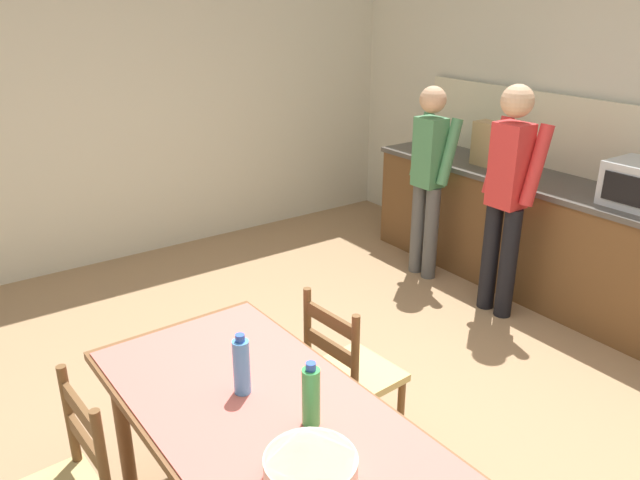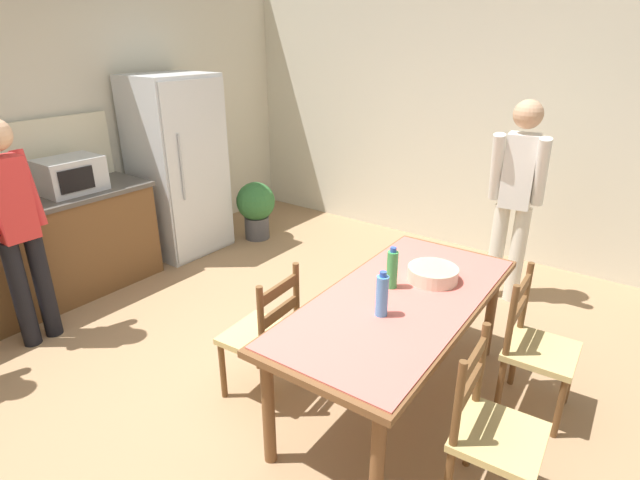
# 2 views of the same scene
# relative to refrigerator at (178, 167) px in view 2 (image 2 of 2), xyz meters

# --- Properties ---
(ground_plane) EXTENTS (8.32, 8.32, 0.00)m
(ground_plane) POSITION_rel_refrigerator_xyz_m (-1.31, -2.19, -0.93)
(ground_plane) COLOR #9E7A56
(wall_back) EXTENTS (6.52, 0.12, 2.90)m
(wall_back) POSITION_rel_refrigerator_xyz_m (-1.31, 0.47, 0.52)
(wall_back) COLOR beige
(wall_back) RESTS_ON ground
(wall_right) EXTENTS (0.12, 5.20, 2.90)m
(wall_right) POSITION_rel_refrigerator_xyz_m (1.95, -2.19, 0.52)
(wall_right) COLOR beige
(wall_right) RESTS_ON ground
(refrigerator) EXTENTS (0.81, 0.73, 1.86)m
(refrigerator) POSITION_rel_refrigerator_xyz_m (0.00, 0.00, 0.00)
(refrigerator) COLOR silver
(refrigerator) RESTS_ON ground
(microwave) EXTENTS (0.50, 0.39, 0.30)m
(microwave) POSITION_rel_refrigerator_xyz_m (-1.14, 0.02, 0.15)
(microwave) COLOR #B2B7BC
(microwave) RESTS_ON kitchen_counter
(dining_table) EXTENTS (1.91, 0.91, 0.75)m
(dining_table) POSITION_rel_refrigerator_xyz_m (-0.85, -3.06, -0.26)
(dining_table) COLOR brown
(dining_table) RESTS_ON ground
(bottle_near_centre) EXTENTS (0.07, 0.07, 0.27)m
(bottle_near_centre) POSITION_rel_refrigerator_xyz_m (-1.09, -3.07, -0.05)
(bottle_near_centre) COLOR #4C8ED6
(bottle_near_centre) RESTS_ON dining_table
(bottle_off_centre) EXTENTS (0.07, 0.07, 0.27)m
(bottle_off_centre) POSITION_rel_refrigerator_xyz_m (-0.76, -2.95, -0.05)
(bottle_off_centre) COLOR green
(bottle_off_centre) RESTS_ON dining_table
(serving_bowl) EXTENTS (0.32, 0.32, 0.09)m
(serving_bowl) POSITION_rel_refrigerator_xyz_m (-0.52, -3.12, -0.13)
(serving_bowl) COLOR beige
(serving_bowl) RESTS_ON dining_table
(chair_side_near_right) EXTENTS (0.44, 0.42, 0.91)m
(chair_side_near_right) POSITION_rel_refrigerator_xyz_m (-0.41, -3.78, -0.49)
(chair_side_near_right) COLOR brown
(chair_side_near_right) RESTS_ON ground
(chair_side_near_left) EXTENTS (0.45, 0.43, 0.91)m
(chair_side_near_left) POSITION_rel_refrigerator_xyz_m (-1.26, -3.80, -0.49)
(chair_side_near_left) COLOR brown
(chair_side_near_left) RESTS_ON ground
(chair_side_far_left) EXTENTS (0.45, 0.43, 0.91)m
(chair_side_far_left) POSITION_rel_refrigerator_xyz_m (-1.29, -2.35, -0.49)
(chair_side_far_left) COLOR brown
(chair_side_far_left) RESTS_ON ground
(person_at_counter) EXTENTS (0.43, 0.30, 1.71)m
(person_at_counter) POSITION_rel_refrigerator_xyz_m (-1.85, -0.50, 0.03)
(person_at_counter) COLOR black
(person_at_counter) RESTS_ON ground
(person_by_table) EXTENTS (0.33, 0.46, 1.75)m
(person_by_table) POSITION_rel_refrigerator_xyz_m (0.94, -3.19, 0.05)
(person_by_table) COLOR silver
(person_by_table) RESTS_ON ground
(potted_plant) EXTENTS (0.44, 0.44, 0.67)m
(potted_plant) POSITION_rel_refrigerator_xyz_m (0.69, -0.43, -0.54)
(potted_plant) COLOR #4C4C51
(potted_plant) RESTS_ON ground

